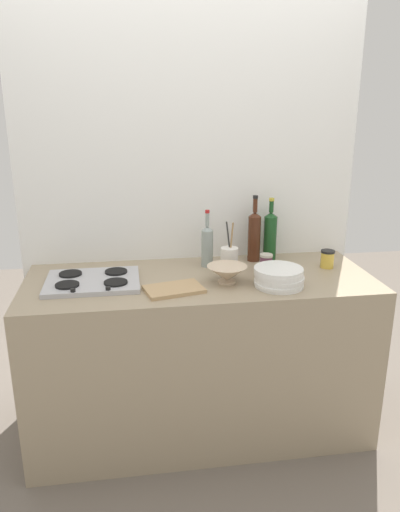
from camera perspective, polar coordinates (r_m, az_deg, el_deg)
The scene contains 13 objects.
ground_plane at distance 2.99m, azimuth -0.00°, elevation -19.00°, with size 6.00×6.00×0.00m, color #6B6056.
counter_block at distance 2.74m, azimuth -0.00°, elevation -11.43°, with size 1.80×0.70×0.90m, color tan.
backsplash_panel at distance 2.81m, azimuth -1.17°, elevation 7.74°, with size 1.90×0.06×2.60m, color white.
stovetop_hob at distance 2.53m, azimuth -12.32°, elevation -2.82°, with size 0.46×0.36×0.04m.
plate_stack at distance 2.46m, azimuth 9.11°, elevation -2.42°, with size 0.25×0.25×0.10m.
wine_bottle_leftmost at distance 2.70m, azimuth 0.84°, elevation 1.25°, with size 0.06×0.06×0.32m.
wine_bottle_mid_left at distance 2.80m, azimuth 6.30°, elevation 2.40°, with size 0.07×0.07×0.38m.
wine_bottle_mid_right at distance 2.84m, azimuth 8.12°, elevation 2.45°, with size 0.07×0.07×0.36m.
mixing_bowl at distance 2.48m, azimuth 3.13°, elevation -2.04°, with size 0.20×0.20×0.09m.
utensil_crock at distance 2.66m, azimuth 3.41°, elevation -0.30°, with size 0.09×0.09×0.26m.
condiment_jar_front at distance 2.79m, azimuth 14.53°, elevation -0.32°, with size 0.08×0.08×0.10m.
condiment_jar_rear at distance 2.64m, azimuth 7.65°, elevation -0.83°, with size 0.07×0.07×0.10m.
cutting_board at distance 2.38m, azimuth -3.04°, elevation -3.86°, with size 0.27×0.18×0.02m, color tan.
Camera 1 is at (-0.36, -2.37, 1.78)m, focal length 34.55 mm.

